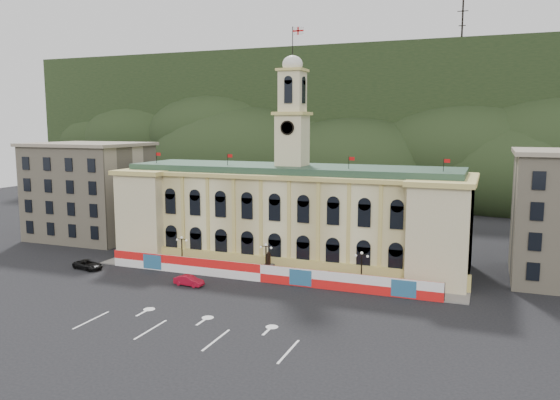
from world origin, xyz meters
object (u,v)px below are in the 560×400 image
at_px(red_sedan, 189,281).
at_px(black_suv, 88,265).
at_px(statue, 269,268).
at_px(lamp_center, 266,257).

distance_m(red_sedan, black_suv, 19.08).
xyz_separation_m(red_sedan, black_suv, (-18.98, 1.91, -0.00)).
relative_size(statue, lamp_center, 0.72).
bearing_deg(lamp_center, black_suv, -168.93).
relative_size(statue, black_suv, 0.69).
distance_m(statue, red_sedan, 11.89).
relative_size(lamp_center, red_sedan, 1.17).
bearing_deg(statue, red_sedan, -135.76).
bearing_deg(red_sedan, black_suv, 88.44).
bearing_deg(lamp_center, red_sedan, -139.43).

